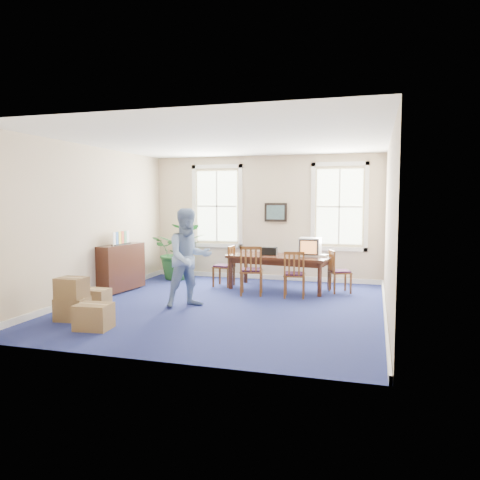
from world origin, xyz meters
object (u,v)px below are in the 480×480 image
(man, at_px, (189,258))
(conference_table, at_px, (280,272))
(crt_tv, at_px, (310,247))
(credenza, at_px, (121,269))
(cardboard_boxes, at_px, (85,297))
(potted_plant, at_px, (179,251))
(chair_near_left, at_px, (251,270))

(man, bearing_deg, conference_table, 15.59)
(crt_tv, distance_m, credenza, 4.33)
(crt_tv, distance_m, cardboard_boxes, 5.06)
(credenza, bearing_deg, crt_tv, 24.76)
(man, xyz_separation_m, potted_plant, (-1.45, 2.86, -0.22))
(conference_table, bearing_deg, man, -112.54)
(chair_near_left, bearing_deg, cardboard_boxes, 40.89)
(conference_table, bearing_deg, crt_tv, 13.15)
(man, bearing_deg, potted_plant, 73.81)
(conference_table, relative_size, man, 1.21)
(credenza, bearing_deg, cardboard_boxes, -66.25)
(chair_near_left, distance_m, potted_plant, 2.74)
(conference_table, distance_m, crt_tv, 0.92)
(conference_table, xyz_separation_m, chair_near_left, (-0.47, -0.79, 0.15))
(conference_table, distance_m, potted_plant, 2.90)
(conference_table, height_order, credenza, credenza)
(chair_near_left, relative_size, cardboard_boxes, 0.79)
(potted_plant, bearing_deg, credenza, -107.97)
(crt_tv, relative_size, potted_plant, 0.34)
(crt_tv, xyz_separation_m, man, (-2.04, -2.27, -0.05))
(conference_table, height_order, crt_tv, crt_tv)
(conference_table, relative_size, credenza, 1.76)
(crt_tv, relative_size, credenza, 0.38)
(potted_plant, distance_m, cardboard_boxes, 4.31)
(chair_near_left, distance_m, credenza, 2.97)
(crt_tv, relative_size, cardboard_boxes, 0.37)
(chair_near_left, height_order, potted_plant, potted_plant)
(man, relative_size, credenza, 1.45)
(conference_table, relative_size, potted_plant, 1.58)
(man, height_order, credenza, man)
(conference_table, bearing_deg, credenza, -151.32)
(crt_tv, height_order, chair_near_left, crt_tv)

